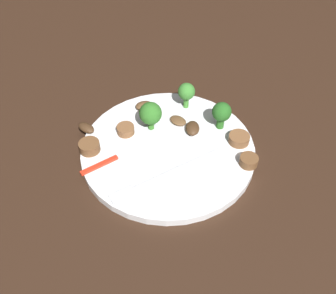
# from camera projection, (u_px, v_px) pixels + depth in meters

# --- Properties ---
(ground_plane) EXTENTS (1.40, 1.40, 0.00)m
(ground_plane) POSITION_uv_depth(u_px,v_px,m) (168.00, 153.00, 0.59)
(ground_plane) COLOR black
(plate) EXTENTS (0.26, 0.26, 0.01)m
(plate) POSITION_uv_depth(u_px,v_px,m) (168.00, 150.00, 0.59)
(plate) COLOR white
(plate) RESTS_ON ground_plane
(fork) EXTENTS (0.18, 0.02, 0.00)m
(fork) POSITION_uv_depth(u_px,v_px,m) (160.00, 177.00, 0.54)
(fork) COLOR silver
(fork) RESTS_ON plate
(broccoli_floret_0) EXTENTS (0.04, 0.04, 0.05)m
(broccoli_floret_0) POSITION_uv_depth(u_px,v_px,m) (151.00, 114.00, 0.59)
(broccoli_floret_0) COLOR #347525
(broccoli_floret_0) RESTS_ON plate
(broccoli_floret_1) EXTENTS (0.03, 0.03, 0.05)m
(broccoli_floret_1) POSITION_uv_depth(u_px,v_px,m) (186.00, 92.00, 0.63)
(broccoli_floret_1) COLOR #408630
(broccoli_floret_1) RESTS_ON plate
(broccoli_floret_2) EXTENTS (0.03, 0.03, 0.05)m
(broccoli_floret_2) POSITION_uv_depth(u_px,v_px,m) (222.00, 113.00, 0.59)
(broccoli_floret_2) COLOR #296420
(broccoli_floret_2) RESTS_ON plate
(sausage_slice_0) EXTENTS (0.04, 0.04, 0.01)m
(sausage_slice_0) POSITION_uv_depth(u_px,v_px,m) (239.00, 139.00, 0.59)
(sausage_slice_0) COLOR brown
(sausage_slice_0) RESTS_ON plate
(sausage_slice_1) EXTENTS (0.03, 0.03, 0.01)m
(sausage_slice_1) POSITION_uv_depth(u_px,v_px,m) (89.00, 147.00, 0.57)
(sausage_slice_1) COLOR brown
(sausage_slice_1) RESTS_ON plate
(sausage_slice_2) EXTENTS (0.04, 0.04, 0.01)m
(sausage_slice_2) POSITION_uv_depth(u_px,v_px,m) (126.00, 130.00, 0.60)
(sausage_slice_2) COLOR brown
(sausage_slice_2) RESTS_ON plate
(sausage_slice_4) EXTENTS (0.03, 0.03, 0.01)m
(sausage_slice_4) POSITION_uv_depth(u_px,v_px,m) (249.00, 161.00, 0.55)
(sausage_slice_4) COLOR brown
(sausage_slice_4) RESTS_ON plate
(mushroom_0) EXTENTS (0.04, 0.04, 0.01)m
(mushroom_0) POSITION_uv_depth(u_px,v_px,m) (193.00, 128.00, 0.60)
(mushroom_0) COLOR #422B19
(mushroom_0) RESTS_ON plate
(mushroom_1) EXTENTS (0.03, 0.03, 0.01)m
(mushroom_1) POSITION_uv_depth(u_px,v_px,m) (86.00, 128.00, 0.60)
(mushroom_1) COLOR #422B19
(mushroom_1) RESTS_ON plate
(mushroom_2) EXTENTS (0.03, 0.03, 0.01)m
(mushroom_2) POSITION_uv_depth(u_px,v_px,m) (144.00, 106.00, 0.64)
(mushroom_2) COLOR brown
(mushroom_2) RESTS_ON plate
(mushroom_3) EXTENTS (0.03, 0.03, 0.01)m
(mushroom_3) POSITION_uv_depth(u_px,v_px,m) (178.00, 121.00, 0.62)
(mushroom_3) COLOR brown
(mushroom_3) RESTS_ON plate
(pepper_strip_0) EXTENTS (0.06, 0.01, 0.00)m
(pepper_strip_0) POSITION_uv_depth(u_px,v_px,m) (99.00, 165.00, 0.55)
(pepper_strip_0) COLOR red
(pepper_strip_0) RESTS_ON plate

